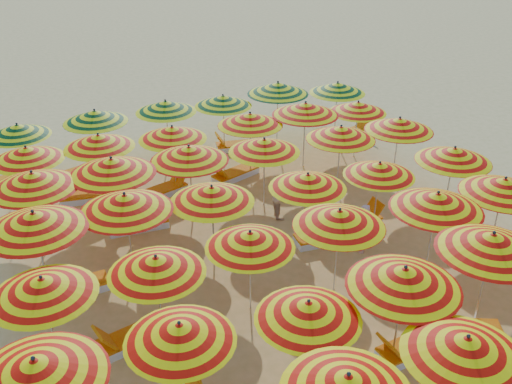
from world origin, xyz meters
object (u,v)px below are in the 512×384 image
(umbrella_24, at_px, (33,180))
(umbrella_7, at_px, (180,333))
(umbrella_21, at_px, (308,181))
(lounger_16, at_px, (88,170))
(umbrella_6, at_px, (36,370))
(lounger_12, at_px, (87,196))
(umbrella_15, at_px, (339,218))
(umbrella_9, at_px, (404,278))
(beachgoer_a, at_px, (363,229))
(umbrella_31, at_px, (99,141))
(umbrella_25, at_px, (112,166))
(umbrella_16, at_px, (437,201))
(lounger_13, at_px, (162,191))
(lounger_8, at_px, (71,289))
(umbrella_23, at_px, (454,155))
(umbrella_41, at_px, (337,88))
(umbrella_40, at_px, (278,88))
(lounger_9, at_px, (326,236))
(umbrella_38, at_px, (166,107))
(beachgoer_b, at_px, (280,197))
(umbrella_26, at_px, (189,154))
(umbrella_13, at_px, (156,265))
(umbrella_10, at_px, (492,243))
(umbrella_19, at_px, (125,203))
(umbrella_20, at_px, (212,194))
(umbrella_28, at_px, (341,133))
(lounger_10, at_px, (354,222))
(umbrella_35, at_px, (358,107))
(lounger_17, at_px, (238,146))
(umbrella_32, at_px, (172,133))
(lounger_7, at_px, (135,336))
(lounger_15, at_px, (9,180))
(umbrella_17, at_px, (504,186))
(umbrella_14, at_px, (250,240))
(umbrella_37, at_px, (95,116))
(umbrella_36, at_px, (18,130))
(lounger_5, at_px, (460,330))
(umbrella_29, at_px, (399,124))
(umbrella_8, at_px, (308,310))
(lounger_4, at_px, (413,347))
(lounger_18, at_px, (350,133))
(umbrella_18, at_px, (34,221))
(lounger_11, at_px, (137,224))
(umbrella_34, at_px, (305,109))

(umbrella_24, bearing_deg, umbrella_7, -71.91)
(umbrella_21, distance_m, lounger_16, 8.65)
(umbrella_6, xyz_separation_m, lounger_12, (1.56, 9.40, -1.95))
(umbrella_15, bearing_deg, umbrella_9, -89.49)
(umbrella_7, relative_size, beachgoer_a, 1.76)
(umbrella_31, bearing_deg, umbrella_25, -88.50)
(umbrella_16, xyz_separation_m, umbrella_31, (-7.08, 7.01, -0.12))
(lounger_13, bearing_deg, lounger_8, -146.53)
(umbrella_23, distance_m, umbrella_41, 6.81)
(lounger_8, bearing_deg, umbrella_40, -145.57)
(umbrella_16, xyz_separation_m, lounger_9, (-1.68, 2.28, -1.97))
(umbrella_38, height_order, beachgoer_b, umbrella_38)
(umbrella_26, bearing_deg, umbrella_41, 30.77)
(umbrella_13, xyz_separation_m, lounger_13, (1.48, 6.53, -1.77))
(umbrella_10, height_order, umbrella_38, umbrella_10)
(umbrella_9, xyz_separation_m, umbrella_19, (-4.53, 4.92, 0.02))
(umbrella_20, bearing_deg, umbrella_28, 25.52)
(lounger_10, bearing_deg, umbrella_24, 163.65)
(umbrella_35, height_order, lounger_17, umbrella_35)
(umbrella_31, distance_m, umbrella_41, 9.48)
(umbrella_19, height_order, umbrella_32, umbrella_19)
(lounger_7, relative_size, lounger_12, 1.02)
(lounger_17, xyz_separation_m, beachgoer_b, (-0.49, -5.20, 0.51))
(umbrella_32, bearing_deg, lounger_15, 154.83)
(umbrella_28, distance_m, lounger_17, 5.14)
(umbrella_9, relative_size, umbrella_15, 1.28)
(umbrella_17, bearing_deg, umbrella_28, 114.14)
(umbrella_14, bearing_deg, umbrella_37, 104.28)
(umbrella_35, distance_m, umbrella_36, 11.51)
(umbrella_21, relative_size, lounger_5, 1.22)
(umbrella_13, height_order, umbrella_29, umbrella_29)
(umbrella_14, xyz_separation_m, umbrella_29, (6.79, 4.41, 0.18))
(umbrella_29, xyz_separation_m, beachgoer_b, (-4.45, -0.72, -1.41))
(umbrella_32, bearing_deg, umbrella_40, 28.66)
(umbrella_8, relative_size, umbrella_21, 1.15)
(lounger_4, bearing_deg, umbrella_13, -33.94)
(umbrella_8, distance_m, umbrella_28, 8.46)
(umbrella_19, distance_m, umbrella_41, 11.23)
(umbrella_25, bearing_deg, umbrella_16, -33.56)
(umbrella_24, relative_size, lounger_17, 1.50)
(lounger_13, bearing_deg, lounger_18, -4.31)
(lounger_16, bearing_deg, umbrella_38, -17.41)
(umbrella_18, xyz_separation_m, lounger_15, (-0.90, 6.86, -2.04))
(lounger_11, bearing_deg, umbrella_29, 179.80)
(umbrella_26, bearing_deg, umbrella_35, 18.01)
(umbrella_21, distance_m, lounger_4, 5.03)
(lounger_7, relative_size, lounger_11, 1.05)
(umbrella_41, height_order, lounger_8, umbrella_41)
(umbrella_34, distance_m, lounger_18, 3.98)
(umbrella_23, height_order, umbrella_24, umbrella_24)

